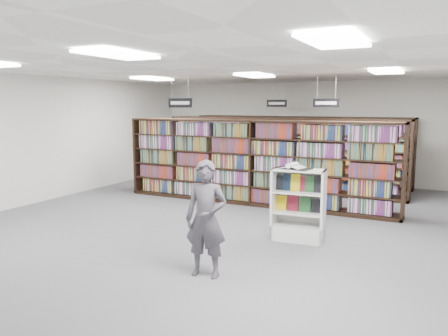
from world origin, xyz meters
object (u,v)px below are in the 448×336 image
at_px(bookshelf_row_near, 254,162).
at_px(shopper, 206,219).
at_px(endcap_display, 298,215).
at_px(open_book, 293,167).

relative_size(bookshelf_row_near, shopper, 4.13).
relative_size(endcap_display, open_book, 1.92).
relative_size(bookshelf_row_near, endcap_display, 5.30).
distance_m(bookshelf_row_near, shopper, 4.75).
height_order(bookshelf_row_near, shopper, bookshelf_row_near).
xyz_separation_m(bookshelf_row_near, shopper, (1.16, -4.60, -0.20)).
bearing_deg(endcap_display, open_book, -176.28).
bearing_deg(shopper, open_book, 66.95).
bearing_deg(endcap_display, bookshelf_row_near, 122.98).
height_order(bookshelf_row_near, open_book, bookshelf_row_near).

